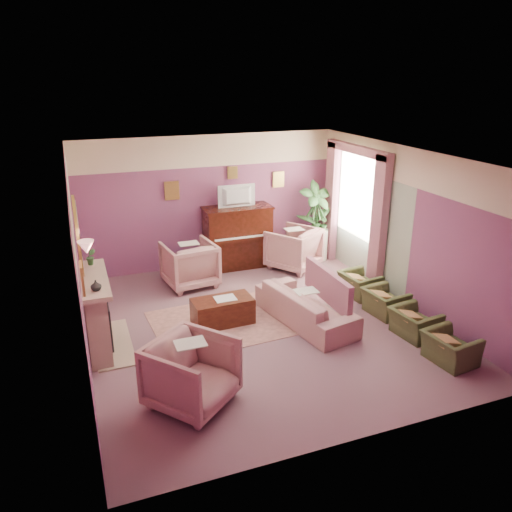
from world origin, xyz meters
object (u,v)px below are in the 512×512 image
object	(u,v)px
floral_armchair_right	(293,246)
piano	(238,238)
coffee_table	(223,311)
olive_chair_d	(360,281)
side_table	(316,244)
television	(238,195)
olive_chair_b	(415,319)
sofa	(306,300)
olive_chair_c	(385,298)
floral_armchair_front	(192,370)
olive_chair_a	(451,344)
floral_armchair_left	(190,262)

from	to	relation	value
floral_armchair_right	piano	bearing A→B (deg)	154.30
coffee_table	olive_chair_d	world-z (taller)	olive_chair_d
piano	olive_chair_d	distance (m)	2.82
olive_chair_d	side_table	xyz separation A→B (m)	(0.13, 2.08, 0.05)
olive_chair_d	coffee_table	bearing A→B (deg)	-176.67
piano	floral_armchair_right	xyz separation A→B (m)	(1.08, -0.52, -0.16)
television	coffee_table	world-z (taller)	television
coffee_table	olive_chair_b	xyz separation A→B (m)	(2.74, -1.48, 0.08)
side_table	piano	bearing A→B (deg)	174.38
sofa	floral_armchair_right	world-z (taller)	floral_armchair_right
coffee_table	olive_chair_c	xyz separation A→B (m)	(2.74, -0.66, 0.08)
olive_chair_b	olive_chair_d	distance (m)	1.64
piano	olive_chair_b	bearing A→B (deg)	-66.94
floral_armchair_front	coffee_table	bearing A→B (deg)	62.98
olive_chair_a	olive_chair_d	bearing A→B (deg)	90.00
sofa	floral_armchair_front	bearing A→B (deg)	-146.96
floral_armchair_right	side_table	xyz separation A→B (m)	(0.71, 0.34, -0.14)
coffee_table	floral_armchair_right	xyz separation A→B (m)	(2.16, 1.90, 0.27)
coffee_table	floral_armchair_right	distance (m)	2.89
olive_chair_b	olive_chair_c	size ratio (longest dim) A/B	1.00
coffee_table	floral_armchair_front	world-z (taller)	floral_armchair_front
piano	olive_chair_a	distance (m)	5.01
sofa	floral_armchair_front	distance (m)	2.76
olive_chair_b	side_table	world-z (taller)	side_table
olive_chair_d	olive_chair_a	bearing A→B (deg)	-90.00
olive_chair_b	side_table	distance (m)	3.72
coffee_table	sofa	size ratio (longest dim) A/B	0.50
floral_armchair_front	olive_chair_c	bearing A→B (deg)	18.88
olive_chair_d	floral_armchair_front	bearing A→B (deg)	-150.67
olive_chair_a	coffee_table	bearing A→B (deg)	140.01
sofa	olive_chair_a	size ratio (longest dim) A/B	2.83
television	olive_chair_c	distance (m)	3.69
side_table	floral_armchair_right	bearing A→B (deg)	-154.24
piano	olive_chair_b	distance (m)	4.25
olive_chair_c	piano	bearing A→B (deg)	118.33
olive_chair_c	floral_armchair_left	bearing A→B (deg)	139.78
television	sofa	world-z (taller)	television
sofa	side_table	xyz separation A→B (m)	(1.55, 2.67, -0.05)
coffee_table	olive_chair_a	distance (m)	3.58
sofa	olive_chair_a	xyz separation A→B (m)	(1.42, -1.87, -0.10)
piano	side_table	world-z (taller)	piano
piano	coffee_table	distance (m)	2.68
coffee_table	piano	bearing A→B (deg)	65.88
olive_chair_b	side_table	xyz separation A→B (m)	(0.13, 3.72, 0.05)
floral_armchair_left	olive_chair_b	distance (m)	4.34
piano	olive_chair_a	bearing A→B (deg)	-70.62
olive_chair_a	olive_chair_d	distance (m)	2.46
olive_chair_c	coffee_table	bearing A→B (deg)	166.46
sofa	olive_chair_a	bearing A→B (deg)	-52.83
olive_chair_a	television	bearing A→B (deg)	109.57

